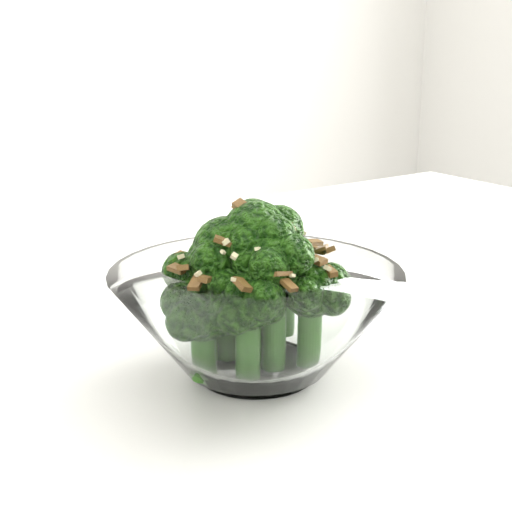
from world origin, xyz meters
TOP-DOWN VIEW (x-y plane):
  - table at (-0.10, -0.09)m, footprint 1.24×0.87m
  - broccoli_dish at (-0.16, -0.17)m, footprint 0.19×0.19m

SIDE VIEW (x-z plane):
  - table at x=-0.10m, z-range 0.31..1.06m
  - broccoli_dish at x=-0.16m, z-range 0.74..0.86m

